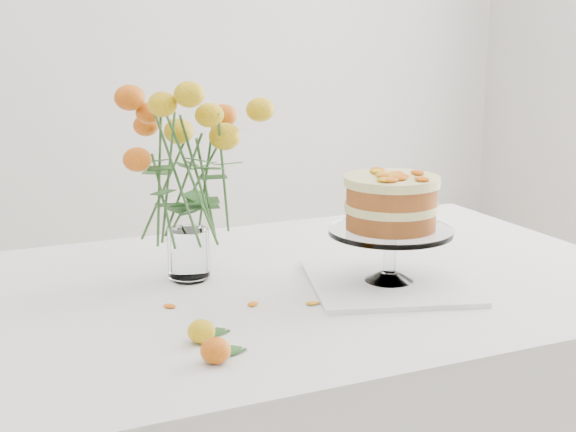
% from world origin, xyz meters
% --- Properties ---
extents(table, '(1.43, 0.93, 0.76)m').
position_xyz_m(table, '(0.00, 0.00, 0.67)').
color(table, tan).
rests_on(table, ground).
extents(napkin, '(0.37, 0.37, 0.01)m').
position_xyz_m(napkin, '(0.16, -0.10, 0.76)').
color(napkin, white).
rests_on(napkin, table).
extents(cake_stand, '(0.24, 0.24, 0.21)m').
position_xyz_m(cake_stand, '(0.16, -0.10, 0.91)').
color(cake_stand, white).
rests_on(cake_stand, napkin).
extents(rose_vase, '(0.33, 0.33, 0.41)m').
position_xyz_m(rose_vase, '(-0.18, 0.09, 1.00)').
color(rose_vase, white).
rests_on(rose_vase, table).
extents(loose_rose_near, '(0.08, 0.04, 0.04)m').
position_xyz_m(loose_rose_near, '(-0.26, -0.23, 0.77)').
color(loose_rose_near, yellow).
rests_on(loose_rose_near, table).
extents(loose_rose_far, '(0.08, 0.05, 0.04)m').
position_xyz_m(loose_rose_far, '(-0.26, -0.31, 0.78)').
color(loose_rose_far, red).
rests_on(loose_rose_far, table).
extents(stray_petal_a, '(0.03, 0.02, 0.00)m').
position_xyz_m(stray_petal_a, '(-0.12, -0.10, 0.76)').
color(stray_petal_a, '#FFA810').
rests_on(stray_petal_a, table).
extents(stray_petal_b, '(0.03, 0.02, 0.00)m').
position_xyz_m(stray_petal_b, '(-0.02, -0.14, 0.76)').
color(stray_petal_b, '#FFA810').
rests_on(stray_petal_b, table).
extents(stray_petal_c, '(0.03, 0.02, 0.00)m').
position_xyz_m(stray_petal_c, '(0.02, -0.18, 0.76)').
color(stray_petal_c, '#FFA810').
rests_on(stray_petal_c, table).
extents(stray_petal_d, '(0.03, 0.02, 0.00)m').
position_xyz_m(stray_petal_d, '(-0.26, -0.05, 0.76)').
color(stray_petal_d, '#FFA810').
rests_on(stray_petal_d, table).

